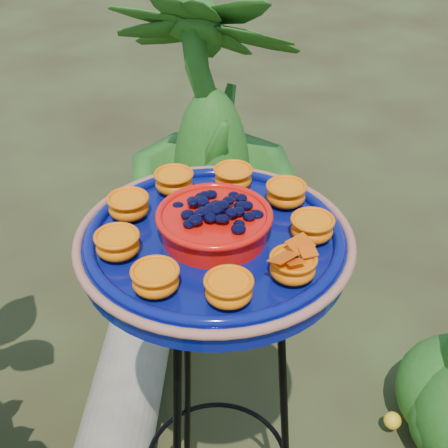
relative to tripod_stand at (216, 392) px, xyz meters
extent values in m
torus|color=black|center=(0.00, 0.00, 0.35)|extent=(0.34, 0.34, 0.02)
cylinder|color=black|center=(0.05, 0.14, -0.10)|extent=(0.05, 0.09, 0.91)
cylinder|color=black|center=(0.09, -0.12, -0.10)|extent=(0.07, 0.08, 0.91)
cylinder|color=#080F5F|center=(0.00, 0.00, 0.38)|extent=(0.60, 0.60, 0.04)
torus|color=#9F5848|center=(0.00, 0.00, 0.40)|extent=(0.49, 0.49, 0.02)
torus|color=#080F5F|center=(0.00, 0.00, 0.41)|extent=(0.45, 0.45, 0.02)
cylinder|color=red|center=(0.00, 0.00, 0.43)|extent=(0.23, 0.23, 0.05)
torus|color=red|center=(0.00, 0.00, 0.45)|extent=(0.20, 0.20, 0.01)
ellipsoid|color=black|center=(0.00, 0.00, 0.46)|extent=(0.16, 0.16, 0.03)
ellipsoid|color=#FF6E02|center=(0.16, -0.03, 0.42)|extent=(0.07, 0.07, 0.04)
cylinder|color=orange|center=(0.16, -0.03, 0.44)|extent=(0.07, 0.07, 0.01)
ellipsoid|color=#FF6E02|center=(0.15, 0.08, 0.42)|extent=(0.07, 0.07, 0.04)
cylinder|color=orange|center=(0.15, 0.08, 0.44)|extent=(0.07, 0.07, 0.01)
ellipsoid|color=#FF6E02|center=(0.06, 0.16, 0.42)|extent=(0.07, 0.07, 0.04)
cylinder|color=orange|center=(0.06, 0.16, 0.44)|extent=(0.07, 0.07, 0.01)
ellipsoid|color=#FF6E02|center=(-0.05, 0.16, 0.42)|extent=(0.07, 0.07, 0.04)
cylinder|color=orange|center=(-0.05, 0.16, 0.44)|extent=(0.07, 0.07, 0.01)
ellipsoid|color=#FF6E02|center=(-0.14, 0.09, 0.42)|extent=(0.07, 0.07, 0.04)
cylinder|color=orange|center=(-0.14, 0.09, 0.44)|extent=(0.07, 0.07, 0.01)
ellipsoid|color=#FF6E02|center=(-0.16, -0.03, 0.42)|extent=(0.07, 0.07, 0.04)
cylinder|color=orange|center=(-0.16, -0.03, 0.44)|extent=(0.07, 0.07, 0.01)
ellipsoid|color=#FF6E02|center=(-0.11, -0.13, 0.42)|extent=(0.07, 0.07, 0.04)
cylinder|color=orange|center=(-0.11, -0.13, 0.44)|extent=(0.07, 0.07, 0.01)
ellipsoid|color=#FF6E02|center=(0.00, -0.17, 0.42)|extent=(0.07, 0.07, 0.04)
cylinder|color=orange|center=(0.00, -0.17, 0.44)|extent=(0.07, 0.07, 0.01)
ellipsoid|color=#FF6E02|center=(0.10, -0.13, 0.42)|extent=(0.07, 0.07, 0.04)
cylinder|color=orange|center=(0.10, -0.13, 0.44)|extent=(0.07, 0.07, 0.01)
cylinder|color=black|center=(0.00, -0.17, 0.45)|extent=(0.01, 0.03, 0.00)
cube|color=#FD5305|center=(-0.03, -0.16, 0.46)|extent=(0.05, 0.04, 0.01)
cube|color=#FD5305|center=(0.02, -0.16, 0.46)|extent=(0.05, 0.04, 0.01)
cylinder|color=gray|center=(0.14, 0.48, -0.45)|extent=(0.64, 0.56, 0.21)
imported|color=#255115|center=(0.85, 0.77, 0.01)|extent=(0.87, 0.87, 1.13)
camera|label=1|loc=(-0.65, -0.58, 1.04)|focal=50.00mm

